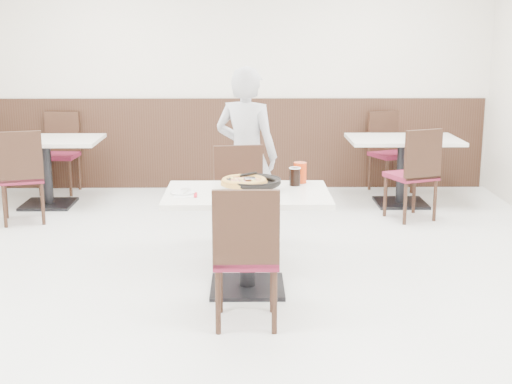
{
  "coord_description": "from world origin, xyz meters",
  "views": [
    {
      "loc": [
        0.05,
        -5.15,
        1.91
      ],
      "look_at": [
        0.12,
        -0.3,
        0.8
      ],
      "focal_mm": 50.0,
      "sensor_mm": 36.0,
      "label": 1
    }
  ],
  "objects_px": {
    "pizza": "(244,183)",
    "side_plate": "(183,193)",
    "cola_glass": "(295,177)",
    "diner_person": "(246,155)",
    "bg_chair_right_near": "(411,174)",
    "chair_far": "(242,205)",
    "pizza_pan": "(253,185)",
    "main_table": "(247,241)",
    "bg_table_left": "(46,172)",
    "red_cup": "(300,173)",
    "bg_chair_left_far": "(59,154)",
    "bg_chair_right_far": "(391,153)",
    "chair_near": "(246,254)",
    "bg_chair_left_near": "(22,176)",
    "bg_table_right": "(402,171)"
  },
  "relations": [
    {
      "from": "pizza_pan",
      "to": "chair_far",
      "type": "bearing_deg",
      "value": 97.94
    },
    {
      "from": "bg_chair_left_far",
      "to": "bg_chair_right_far",
      "type": "bearing_deg",
      "value": -176.02
    },
    {
      "from": "cola_glass",
      "to": "diner_person",
      "type": "height_order",
      "value": "diner_person"
    },
    {
      "from": "bg_chair_right_near",
      "to": "chair_near",
      "type": "bearing_deg",
      "value": -144.48
    },
    {
      "from": "cola_glass",
      "to": "bg_chair_left_far",
      "type": "distance_m",
      "value": 4.03
    },
    {
      "from": "chair_near",
      "to": "diner_person",
      "type": "height_order",
      "value": "diner_person"
    },
    {
      "from": "pizza",
      "to": "bg_table_right",
      "type": "distance_m",
      "value": 3.17
    },
    {
      "from": "pizza",
      "to": "bg_table_left",
      "type": "relative_size",
      "value": 0.29
    },
    {
      "from": "main_table",
      "to": "bg_table_left",
      "type": "bearing_deg",
      "value": 129.91
    },
    {
      "from": "chair_near",
      "to": "bg_chair_left_far",
      "type": "height_order",
      "value": "same"
    },
    {
      "from": "cola_glass",
      "to": "red_cup",
      "type": "xyz_separation_m",
      "value": [
        0.05,
        0.1,
        0.02
      ]
    },
    {
      "from": "cola_glass",
      "to": "bg_chair_left_near",
      "type": "height_order",
      "value": "bg_chair_left_near"
    },
    {
      "from": "chair_far",
      "to": "side_plate",
      "type": "bearing_deg",
      "value": 52.93
    },
    {
      "from": "bg_chair_left_near",
      "to": "bg_table_right",
      "type": "bearing_deg",
      "value": -6.73
    },
    {
      "from": "pizza",
      "to": "main_table",
      "type": "bearing_deg",
      "value": -56.11
    },
    {
      "from": "red_cup",
      "to": "diner_person",
      "type": "distance_m",
      "value": 1.03
    },
    {
      "from": "main_table",
      "to": "bg_chair_right_far",
      "type": "xyz_separation_m",
      "value": [
        1.73,
        3.3,
        0.1
      ]
    },
    {
      "from": "bg_chair_right_near",
      "to": "pizza",
      "type": "bearing_deg",
      "value": -152.62
    },
    {
      "from": "diner_person",
      "to": "side_plate",
      "type": "bearing_deg",
      "value": 92.84
    },
    {
      "from": "bg_chair_left_near",
      "to": "bg_chair_right_near",
      "type": "distance_m",
      "value": 3.94
    },
    {
      "from": "pizza",
      "to": "diner_person",
      "type": "distance_m",
      "value": 1.22
    },
    {
      "from": "pizza",
      "to": "bg_chair_left_far",
      "type": "height_order",
      "value": "bg_chair_left_far"
    },
    {
      "from": "pizza_pan",
      "to": "bg_chair_right_near",
      "type": "distance_m",
      "value": 2.59
    },
    {
      "from": "chair_far",
      "to": "bg_table_left",
      "type": "xyz_separation_m",
      "value": [
        -2.16,
        1.93,
        -0.1
      ]
    },
    {
      "from": "pizza",
      "to": "cola_glass",
      "type": "distance_m",
      "value": 0.43
    },
    {
      "from": "cola_glass",
      "to": "bg_table_right",
      "type": "bearing_deg",
      "value": 60.81
    },
    {
      "from": "pizza_pan",
      "to": "diner_person",
      "type": "xyz_separation_m",
      "value": [
        -0.05,
        1.21,
        0.01
      ]
    },
    {
      "from": "main_table",
      "to": "pizza",
      "type": "distance_m",
      "value": 0.44
    },
    {
      "from": "bg_chair_left_near",
      "to": "bg_table_left",
      "type": "bearing_deg",
      "value": 68.97
    },
    {
      "from": "bg_chair_left_near",
      "to": "main_table",
      "type": "bearing_deg",
      "value": -57.42
    },
    {
      "from": "red_cup",
      "to": "chair_near",
      "type": "bearing_deg",
      "value": -113.72
    },
    {
      "from": "bg_table_right",
      "to": "bg_table_left",
      "type": "bearing_deg",
      "value": -179.9
    },
    {
      "from": "chair_near",
      "to": "bg_chair_left_far",
      "type": "distance_m",
      "value": 4.5
    },
    {
      "from": "pizza_pan",
      "to": "bg_table_right",
      "type": "relative_size",
      "value": 0.3
    },
    {
      "from": "main_table",
      "to": "chair_far",
      "type": "distance_m",
      "value": 0.72
    },
    {
      "from": "pizza",
      "to": "side_plate",
      "type": "bearing_deg",
      "value": -168.13
    },
    {
      "from": "pizza_pan",
      "to": "main_table",
      "type": "bearing_deg",
      "value": -137.31
    },
    {
      "from": "chair_near",
      "to": "cola_glass",
      "type": "bearing_deg",
      "value": 66.64
    },
    {
      "from": "red_cup",
      "to": "diner_person",
      "type": "relative_size",
      "value": 0.1
    },
    {
      "from": "bg_table_right",
      "to": "red_cup",
      "type": "bearing_deg",
      "value": -119.34
    },
    {
      "from": "bg_table_right",
      "to": "pizza",
      "type": "bearing_deg",
      "value": -123.71
    },
    {
      "from": "pizza",
      "to": "red_cup",
      "type": "bearing_deg",
      "value": 32.95
    },
    {
      "from": "cola_glass",
      "to": "bg_chair_right_near",
      "type": "bearing_deg",
      "value": 54.05
    },
    {
      "from": "side_plate",
      "to": "bg_chair_left_far",
      "type": "xyz_separation_m",
      "value": [
        -1.77,
        3.33,
        -0.28
      ]
    },
    {
      "from": "chair_far",
      "to": "bg_table_left",
      "type": "relative_size",
      "value": 0.79
    },
    {
      "from": "bg_chair_left_far",
      "to": "bg_chair_right_near",
      "type": "height_order",
      "value": "same"
    },
    {
      "from": "chair_far",
      "to": "cola_glass",
      "type": "bearing_deg",
      "value": 121.13
    },
    {
      "from": "bg_chair_left_near",
      "to": "side_plate",
      "type": "bearing_deg",
      "value": -64.87
    },
    {
      "from": "chair_near",
      "to": "bg_chair_right_far",
      "type": "xyz_separation_m",
      "value": [
        1.74,
        3.93,
        0.0
      ]
    },
    {
      "from": "main_table",
      "to": "bg_table_left",
      "type": "relative_size",
      "value": 1.0
    }
  ]
}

